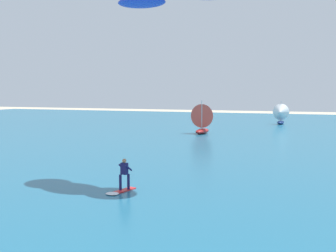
% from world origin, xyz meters
% --- Properties ---
extents(ocean, '(160.00, 90.00, 0.10)m').
position_xyz_m(ocean, '(0.00, 51.32, 0.05)').
color(ocean, '#1E607F').
rests_on(ocean, ground).
extents(kitesurfer, '(0.98, 2.03, 1.67)m').
position_xyz_m(kitesurfer, '(-2.39, 15.72, 0.70)').
color(kitesurfer, red).
rests_on(kitesurfer, ocean).
extents(sailboat_leading, '(2.96, 3.48, 4.05)m').
position_xyz_m(sailboat_leading, '(-6.85, 45.89, 1.96)').
color(sailboat_leading, maroon).
rests_on(sailboat_leading, ocean).
extents(sailboat_far_right, '(2.56, 3.04, 3.59)m').
position_xyz_m(sailboat_far_right, '(0.38, 63.84, 1.74)').
color(sailboat_far_right, navy).
rests_on(sailboat_far_right, ocean).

